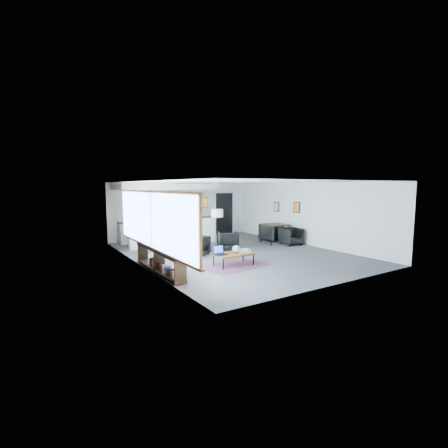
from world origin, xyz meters
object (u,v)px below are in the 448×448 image
armchair_left (197,244)px  dining_chair_near (291,237)px  coffee_table (234,254)px  laptop (219,252)px  dining_chair_far (271,233)px  dining_table (274,226)px  microwave (180,215)px  armchair_right (228,240)px  book_stack (245,251)px  floor_lamp (217,215)px  ceramic_pot (236,249)px

armchair_left → dining_chair_near: armchair_left is taller
coffee_table → laptop: size_ratio=3.15×
dining_chair_far → dining_chair_near: bearing=74.6°
dining_table → dining_chair_far: size_ratio=1.56×
dining_chair_near → microwave: size_ratio=1.16×
laptop → armchair_right: 2.81m
armchair_left → microwave: microwave is taller
armchair_left → dining_table: (3.88, 0.27, 0.39)m
armchair_left → dining_table: size_ratio=0.67×
laptop → dining_chair_far: size_ratio=0.52×
armchair_left → book_stack: bearing=82.2°
book_stack → dining_chair_far: 4.64m
laptop → dining_table: size_ratio=0.34×
laptop → dining_chair_near: dining_chair_near is taller
dining_table → microwave: size_ratio=1.94×
book_stack → floor_lamp: size_ratio=0.20×
dining_table → dining_chair_near: dining_table is taller
microwave → armchair_left: bearing=-112.5°
armchair_right → dining_chair_near: (2.76, -0.62, -0.04)m
coffee_table → armchair_right: bearing=61.1°
coffee_table → dining_chair_near: dining_chair_near is taller
floor_lamp → dining_table: floor_lamp is taller
dining_chair_far → microwave: (-3.21, 2.74, 0.76)m
book_stack → armchair_left: (-0.64, 2.06, -0.06)m
book_stack → microwave: size_ratio=0.55×
armchair_left → dining_chair_near: (4.27, -0.36, -0.04)m
laptop → armchair_right: bearing=48.0°
coffee_table → ceramic_pot: bearing=-22.3°
ceramic_pot → microwave: microwave is taller
armchair_left → dining_chair_far: armchair_left is taller
armchair_left → floor_lamp: 1.55m
coffee_table → floor_lamp: size_ratio=0.76×
book_stack → microwave: (0.37, 5.68, 0.69)m
microwave → book_stack: bearing=-100.8°
armchair_left → dining_chair_far: (4.22, 0.89, -0.01)m
armchair_right → dining_chair_near: size_ratio=1.12×
dining_chair_near → armchair_left: bearing=180.0°
laptop → dining_chair_far: (4.45, 2.83, -0.10)m
coffee_table → microwave: (0.79, 5.68, 0.77)m
ceramic_pot → laptop: bearing=165.3°
laptop → armchair_left: size_ratio=0.50×
ceramic_pot → microwave: size_ratio=0.42×
floor_lamp → dining_chair_far: floor_lamp is taller
ceramic_pot → book_stack: (0.34, 0.02, -0.08)m
coffee_table → ceramic_pot: size_ratio=4.85×
dining_table → ceramic_pot: bearing=-146.7°
coffee_table → dining_table: size_ratio=1.06×
armchair_right → floor_lamp: bearing=0.6°
dining_chair_near → floor_lamp: bearing=170.9°
dining_chair_far → microwave: 4.29m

